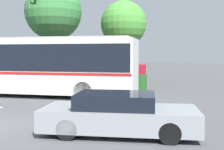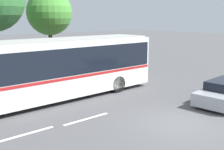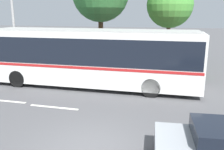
# 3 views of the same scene
# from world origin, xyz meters

# --- Properties ---
(ground_plane) EXTENTS (140.00, 140.00, 0.00)m
(ground_plane) POSITION_xyz_m (0.00, 0.00, 0.00)
(ground_plane) COLOR #4C4C4F
(city_bus) EXTENTS (12.43, 2.71, 3.34)m
(city_bus) POSITION_xyz_m (-2.08, 6.67, 1.90)
(city_bus) COLOR silver
(city_bus) RESTS_ON ground
(traffic_light_pole) EXTENTS (6.29, 0.24, 6.90)m
(traffic_light_pole) POSITION_xyz_m (-6.43, 8.15, 4.60)
(traffic_light_pole) COLOR gray
(traffic_light_pole) RESTS_ON ground
(flowering_hedge) EXTENTS (6.26, 1.23, 1.73)m
(flowering_hedge) POSITION_xyz_m (1.20, 10.21, 0.85)
(flowering_hedge) COLOR #286028
(flowering_hedge) RESTS_ON ground
(street_tree_centre) EXTENTS (3.78, 3.78, 6.80)m
(street_tree_centre) POSITION_xyz_m (2.03, 14.68, 4.89)
(street_tree_centre) COLOR brown
(street_tree_centre) RESTS_ON ground
(lane_stripe_near) EXTENTS (2.40, 0.16, 0.01)m
(lane_stripe_near) POSITION_xyz_m (-5.49, 3.18, 0.01)
(lane_stripe_near) COLOR silver
(lane_stripe_near) RESTS_ON ground
(lane_stripe_mid) EXTENTS (2.40, 0.16, 0.01)m
(lane_stripe_mid) POSITION_xyz_m (-2.67, 3.00, 0.01)
(lane_stripe_mid) COLOR silver
(lane_stripe_mid) RESTS_ON ground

